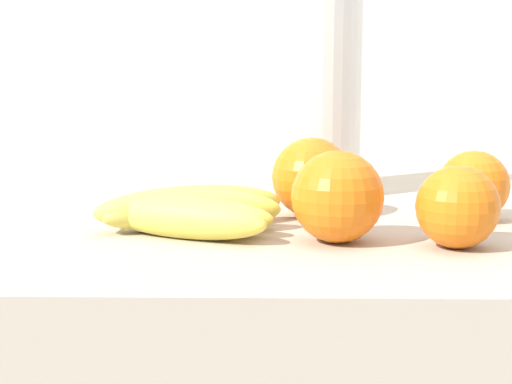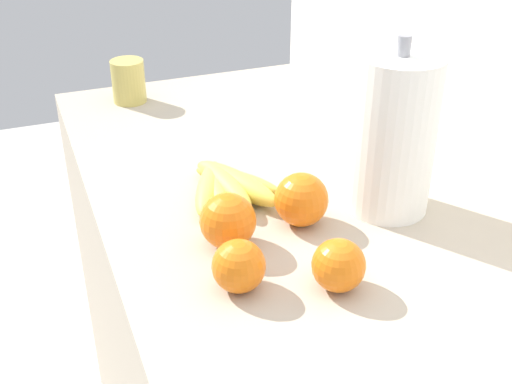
% 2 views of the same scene
% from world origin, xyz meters
% --- Properties ---
extents(wall_back, '(2.39, 0.06, 1.30)m').
position_xyz_m(wall_back, '(0.00, 0.37, 0.65)').
color(wall_back, silver).
rests_on(wall_back, ground).
extents(banana_bunch, '(0.19, 0.17, 0.04)m').
position_xyz_m(banana_bunch, '(-0.43, -0.12, 0.93)').
color(banana_bunch, '#E6D04C').
rests_on(banana_bunch, counter).
extents(orange_back_left, '(0.07, 0.07, 0.07)m').
position_xyz_m(orange_back_left, '(-0.14, -0.06, 0.94)').
color(orange_back_left, orange).
rests_on(orange_back_left, counter).
extents(orange_back_right, '(0.08, 0.08, 0.08)m').
position_xyz_m(orange_back_right, '(-0.30, -0.04, 0.95)').
color(orange_back_right, orange).
rests_on(orange_back_right, counter).
extents(orange_far_right, '(0.08, 0.08, 0.08)m').
position_xyz_m(orange_far_right, '(-0.29, -0.16, 0.95)').
color(orange_far_right, orange).
rests_on(orange_far_right, counter).
extents(orange_right, '(0.07, 0.07, 0.07)m').
position_xyz_m(orange_right, '(-0.18, -0.18, 0.94)').
color(orange_right, orange).
rests_on(orange_right, counter).
extents(paper_towel_roll, '(0.13, 0.13, 0.28)m').
position_xyz_m(paper_towel_roll, '(-0.30, 0.11, 1.03)').
color(paper_towel_roll, white).
rests_on(paper_towel_roll, counter).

